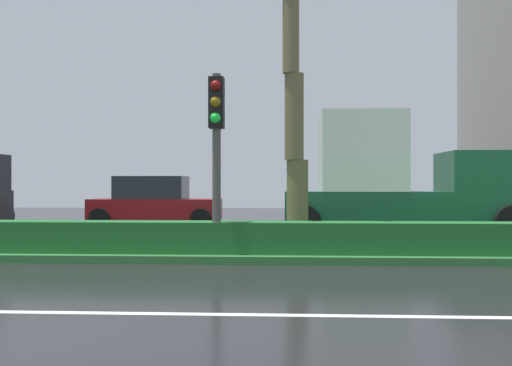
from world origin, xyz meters
name	(u,v)px	position (x,y,z in m)	size (l,w,h in m)	color
ground_plane	(112,248)	(0.00, 9.00, -0.05)	(90.00, 42.00, 0.10)	black
median_strip	(98,248)	(0.00, 8.00, 0.07)	(85.50, 4.00, 0.15)	#2D6B33
median_hedge	(75,236)	(0.00, 6.60, 0.45)	(76.50, 0.70, 0.60)	#1E6028
traffic_signal_median_right	(216,130)	(2.80, 6.36, 2.50)	(0.28, 0.43, 3.41)	#4C4C47
car_in_traffic_leading	(155,203)	(-0.32, 14.93, 0.83)	(4.30, 2.02, 1.72)	maroon
box_truck_following	(396,181)	(7.20, 12.09, 1.55)	(6.40, 2.64, 3.46)	#195133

